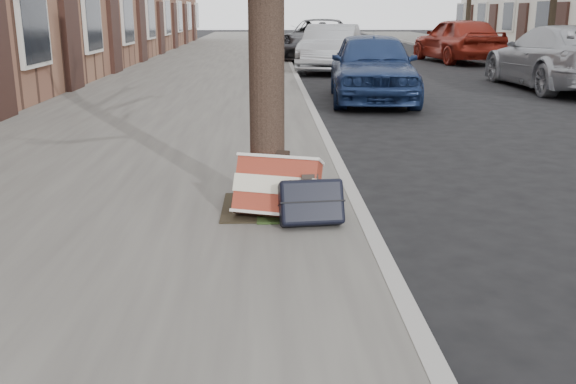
{
  "coord_description": "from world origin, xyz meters",
  "views": [
    {
      "loc": [
        -2.04,
        -4.05,
        1.74
      ],
      "look_at": [
        -1.88,
        0.8,
        0.37
      ],
      "focal_mm": 40.0,
      "sensor_mm": 36.0,
      "label": 1
    }
  ],
  "objects_px": {
    "car_near_front": "(372,66)",
    "car_near_mid": "(331,48)",
    "suitcase_navy": "(311,202)",
    "suitcase_red": "(277,187)"
  },
  "relations": [
    {
      "from": "suitcase_red",
      "to": "car_near_mid",
      "type": "distance_m",
      "value": 14.52
    },
    {
      "from": "suitcase_navy",
      "to": "car_near_front",
      "type": "bearing_deg",
      "value": 71.5
    },
    {
      "from": "suitcase_red",
      "to": "car_near_mid",
      "type": "height_order",
      "value": "car_near_mid"
    },
    {
      "from": "suitcase_red",
      "to": "car_near_front",
      "type": "height_order",
      "value": "car_near_front"
    },
    {
      "from": "suitcase_navy",
      "to": "car_near_front",
      "type": "height_order",
      "value": "car_near_front"
    },
    {
      "from": "suitcase_navy",
      "to": "car_near_mid",
      "type": "relative_size",
      "value": 0.12
    },
    {
      "from": "suitcase_red",
      "to": "suitcase_navy",
      "type": "bearing_deg",
      "value": -20.64
    },
    {
      "from": "suitcase_red",
      "to": "suitcase_navy",
      "type": "height_order",
      "value": "suitcase_red"
    },
    {
      "from": "car_near_front",
      "to": "car_near_mid",
      "type": "distance_m",
      "value": 6.5
    },
    {
      "from": "suitcase_red",
      "to": "suitcase_navy",
      "type": "xyz_separation_m",
      "value": [
        0.26,
        -0.21,
        -0.06
      ]
    }
  ]
}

